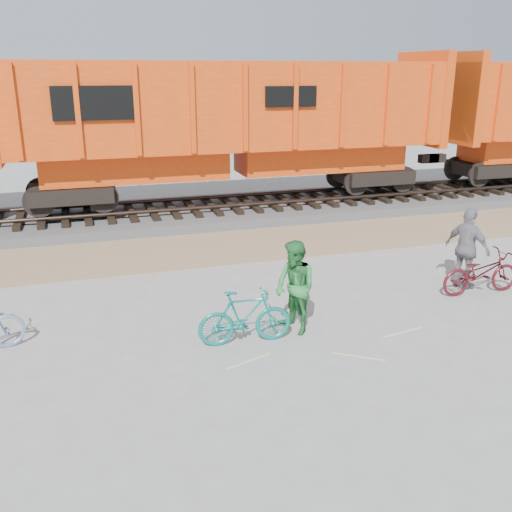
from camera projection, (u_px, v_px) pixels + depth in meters
The scene contains 9 objects.
ground at pixel (289, 333), 10.41m from camera, with size 120.00×120.00×0.00m, color #9E9E99.
gravel_strip at pixel (217, 248), 15.40m from camera, with size 120.00×3.00×0.02m, color #A18464.
ballast_bed at pixel (192, 213), 18.53m from camera, with size 120.00×4.00×0.30m, color slate.
track at pixel (191, 203), 18.43m from camera, with size 120.00×2.60×0.24m.
hopper_car_center at pixel (231, 122), 18.03m from camera, with size 14.00×3.13×4.65m.
bicycle_teal at pixel (245, 317), 9.89m from camera, with size 0.47×1.65×0.99m, color #0F7F75.
bicycle_maroon at pixel (481, 273), 12.14m from camera, with size 0.63×1.80×0.95m, color #511219.
person_man at pixel (295, 288), 10.24m from camera, with size 0.83×0.65×1.71m, color #2C7B39.
person_woman at pixel (467, 248), 12.34m from camera, with size 1.06×0.44×1.80m, color gray.
Camera 1 is at (-3.40, -8.85, 4.58)m, focal length 40.00 mm.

